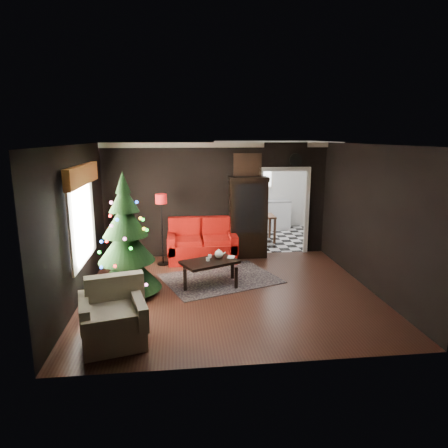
{
  "coord_description": "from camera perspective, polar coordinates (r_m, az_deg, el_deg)",
  "views": [
    {
      "loc": [
        -0.91,
        -7.11,
        2.95
      ],
      "look_at": [
        0.0,
        0.9,
        1.15
      ],
      "focal_mm": 31.68,
      "sensor_mm": 36.0,
      "label": 1
    }
  ],
  "objects": [
    {
      "name": "curio_cabinet",
      "position": [
        9.73,
        3.48,
        0.71
      ],
      "size": [
        0.9,
        0.45,
        1.9
      ],
      "primitive_type": null,
      "color": "black",
      "rests_on": "ground"
    },
    {
      "name": "wall_back",
      "position": [
        9.78,
        -1.06,
        3.46
      ],
      "size": [
        5.5,
        0.0,
        5.5
      ],
      "primitive_type": "plane",
      "rotation": [
        1.57,
        0.0,
        0.0
      ],
      "color": "black",
      "rests_on": "ground"
    },
    {
      "name": "kitchen_window",
      "position": [
        12.89,
        5.28,
        6.97
      ],
      "size": [
        0.7,
        0.06,
        0.7
      ],
      "primitive_type": "cube",
      "color": "white",
      "rests_on": "ground"
    },
    {
      "name": "left_window",
      "position": [
        7.68,
        -19.91,
        0.56
      ],
      "size": [
        0.05,
        1.6,
        1.4
      ],
      "primitive_type": "cube",
      "color": "white",
      "rests_on": "wall_left"
    },
    {
      "name": "armchair",
      "position": [
        6.03,
        -15.84,
        -12.31
      ],
      "size": [
        1.1,
        1.1,
        0.93
      ],
      "primitive_type": null,
      "rotation": [
        0.0,
        0.0,
        0.25
      ],
      "color": "beige",
      "rests_on": "ground"
    },
    {
      "name": "kitchen_table",
      "position": [
        11.35,
        5.44,
        -0.58
      ],
      "size": [
        0.7,
        0.7,
        0.75
      ],
      "primitive_type": null,
      "color": "brown",
      "rests_on": "ground"
    },
    {
      "name": "floor",
      "position": [
        7.75,
        0.76,
        -9.78
      ],
      "size": [
        5.5,
        5.5,
        0.0
      ],
      "primitive_type": "plane",
      "color": "black",
      "rests_on": "ground"
    },
    {
      "name": "teapot",
      "position": [
        8.1,
        -0.76,
        -4.34
      ],
      "size": [
        0.24,
        0.24,
        0.18
      ],
      "primitive_type": null,
      "rotation": [
        0.0,
        0.0,
        0.29
      ],
      "color": "white",
      "rests_on": "coffee_table"
    },
    {
      "name": "kitchen_counter",
      "position": [
        12.83,
        5.39,
        1.29
      ],
      "size": [
        1.8,
        0.6,
        0.9
      ],
      "primitive_type": "cube",
      "color": "white",
      "rests_on": "ground"
    },
    {
      "name": "kitchen_floor",
      "position": [
        11.79,
        6.53,
        -1.99
      ],
      "size": [
        3.0,
        3.0,
        0.0
      ],
      "primitive_type": "plane",
      "color": "silver",
      "rests_on": "ground"
    },
    {
      "name": "wall_right",
      "position": [
        8.14,
        20.36,
        0.82
      ],
      "size": [
        0.0,
        5.5,
        5.5
      ],
      "primitive_type": "plane",
      "rotation": [
        1.57,
        0.0,
        -1.57
      ],
      "color": "black",
      "rests_on": "ground"
    },
    {
      "name": "wall_left",
      "position": [
        7.51,
        -20.52,
        -0.14
      ],
      "size": [
        0.0,
        5.5,
        5.5
      ],
      "primitive_type": "plane",
      "rotation": [
        1.57,
        0.0,
        1.57
      ],
      "color": "black",
      "rests_on": "ground"
    },
    {
      "name": "rug",
      "position": [
        8.42,
        -0.52,
        -7.87
      ],
      "size": [
        2.69,
        2.32,
        0.01
      ],
      "primitive_type": "cube",
      "rotation": [
        0.0,
        0.0,
        0.35
      ],
      "color": "#513848",
      "rests_on": "ground"
    },
    {
      "name": "loveseat",
      "position": [
        9.5,
        -3.18,
        -2.38
      ],
      "size": [
        1.7,
        0.9,
        1.0
      ],
      "primitive_type": null,
      "color": "maroon",
      "rests_on": "ground"
    },
    {
      "name": "cup_b",
      "position": [
        8.16,
        -2.06,
        -4.66
      ],
      "size": [
        0.08,
        0.08,
        0.06
      ],
      "primitive_type": "cylinder",
      "rotation": [
        0.0,
        0.0,
        0.03
      ],
      "color": "white",
      "rests_on": "coffee_table"
    },
    {
      "name": "book",
      "position": [
        8.16,
        0.54,
        -4.17
      ],
      "size": [
        0.14,
        0.06,
        0.19
      ],
      "primitive_type": "imported",
      "rotation": [
        0.0,
        0.0,
        -0.31
      ],
      "color": "#7D5D4C",
      "rests_on": "coffee_table"
    },
    {
      "name": "doorway",
      "position": [
        10.14,
        8.57,
        1.64
      ],
      "size": [
        1.1,
        0.1,
        2.1
      ],
      "primitive_type": null,
      "color": "silver",
      "rests_on": "ground"
    },
    {
      "name": "cup_a",
      "position": [
        7.96,
        -2.36,
        -5.1
      ],
      "size": [
        0.09,
        0.09,
        0.07
      ],
      "primitive_type": "cylinder",
      "rotation": [
        0.0,
        0.0,
        -0.17
      ],
      "color": "white",
      "rests_on": "coffee_table"
    },
    {
      "name": "coffee_table",
      "position": [
        8.04,
        -2.09,
        -6.99
      ],
      "size": [
        1.26,
        1.05,
        0.49
      ],
      "primitive_type": null,
      "rotation": [
        0.0,
        0.0,
        0.43
      ],
      "color": "black",
      "rests_on": "rug"
    },
    {
      "name": "floor_lamp",
      "position": [
        9.23,
        -8.93,
        -0.85
      ],
      "size": [
        0.36,
        0.36,
        1.67
      ],
      "primitive_type": null,
      "rotation": [
        0.0,
        0.0,
        -0.32
      ],
      "color": "black",
      "rests_on": "ground"
    },
    {
      "name": "wall_clock",
      "position": [
        9.99,
        10.29,
        9.12
      ],
      "size": [
        0.32,
        0.32,
        0.06
      ],
      "primitive_type": "cylinder",
      "color": "white",
      "rests_on": "wall_back"
    },
    {
      "name": "wall_front",
      "position": [
        4.95,
        4.45,
        -5.71
      ],
      "size": [
        5.5,
        0.0,
        5.5
      ],
      "primitive_type": "plane",
      "rotation": [
        -1.57,
        0.0,
        0.0
      ],
      "color": "black",
      "rests_on": "ground"
    },
    {
      "name": "ceiling",
      "position": [
        7.17,
        0.82,
        11.39
      ],
      "size": [
        5.5,
        5.5,
        0.0
      ],
      "primitive_type": "plane",
      "rotation": [
        3.14,
        0.0,
        0.0
      ],
      "color": "white",
      "rests_on": "ground"
    },
    {
      "name": "painting",
      "position": [
        9.73,
        3.4,
        8.44
      ],
      "size": [
        0.62,
        0.05,
        0.52
      ],
      "primitive_type": "cube",
      "color": "#A46F4B",
      "rests_on": "wall_back"
    },
    {
      "name": "christmas_tree",
      "position": [
        7.58,
        -13.96,
        -2.31
      ],
      "size": [
        1.52,
        1.52,
        2.41
      ],
      "primitive_type": null,
      "rotation": [
        0.0,
        0.0,
        0.24
      ],
      "color": "black",
      "rests_on": "ground"
    },
    {
      "name": "valance",
      "position": [
        7.54,
        -19.78,
        6.68
      ],
      "size": [
        0.12,
        2.1,
        0.35
      ],
      "primitive_type": "cube",
      "color": "#9E5828",
      "rests_on": "wall_left"
    }
  ]
}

